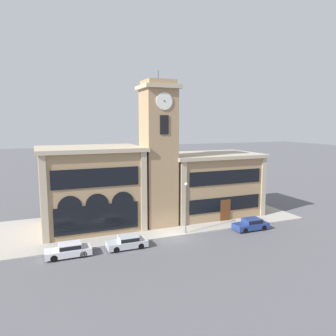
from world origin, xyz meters
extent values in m
plane|color=#56565B|center=(0.00, 0.00, 0.00)|extent=(300.00, 300.00, 0.00)
cube|color=#A39E93|center=(0.00, 6.68, 0.07)|extent=(37.71, 13.36, 0.15)
cube|color=#9E7F5B|center=(0.00, 4.89, 8.38)|extent=(3.78, 3.78, 16.76)
cube|color=tan|center=(0.00, 4.89, 16.98)|extent=(4.48, 4.48, 0.45)
cube|color=#9E7F5B|center=(0.00, 4.89, 17.51)|extent=(3.48, 3.48, 0.60)
cylinder|color=#4C4C51|center=(0.00, 4.89, 18.41)|extent=(0.10, 0.10, 1.20)
cylinder|color=silver|center=(0.00, 2.95, 15.26)|extent=(1.99, 0.10, 1.99)
cylinder|color=black|center=(0.00, 2.88, 15.26)|extent=(0.16, 0.04, 0.16)
cylinder|color=silver|center=(1.94, 4.89, 15.26)|extent=(0.10, 1.99, 1.99)
cylinder|color=black|center=(2.01, 4.89, 15.26)|extent=(0.04, 0.16, 0.16)
cube|color=black|center=(0.00, 2.96, 12.57)|extent=(1.06, 0.10, 2.20)
cube|color=#9E7F5B|center=(-7.99, 7.18, 4.75)|extent=(11.59, 8.36, 9.50)
cube|color=tan|center=(-7.99, 7.18, 9.73)|extent=(12.29, 9.06, 0.45)
cube|color=tan|center=(-13.43, 2.94, 4.75)|extent=(0.70, 0.16, 9.50)
cube|color=tan|center=(-2.54, 2.94, 4.75)|extent=(0.70, 0.16, 9.50)
cube|color=black|center=(-7.99, 2.96, 6.84)|extent=(9.50, 0.10, 2.09)
cube|color=black|center=(-7.99, 2.96, 2.28)|extent=(9.27, 0.10, 3.04)
cylinder|color=black|center=(-10.89, 2.95, 3.80)|extent=(2.55, 0.06, 2.55)
cylinder|color=black|center=(-7.99, 2.95, 3.80)|extent=(2.55, 0.06, 2.55)
cylinder|color=black|center=(-5.09, 2.95, 3.80)|extent=(2.55, 0.06, 2.55)
cube|color=#9E7F5B|center=(8.52, 7.18, 4.07)|extent=(12.66, 8.36, 8.14)
cube|color=tan|center=(8.52, 7.18, 8.37)|extent=(13.36, 9.06, 0.45)
cube|color=tan|center=(2.54, 2.94, 4.07)|extent=(0.70, 0.16, 8.14)
cube|color=tan|center=(14.50, 2.94, 4.07)|extent=(0.70, 0.16, 8.14)
cube|color=black|center=(8.52, 2.96, 5.86)|extent=(10.38, 0.10, 1.79)
cube|color=#5B3319|center=(8.52, 2.95, 1.47)|extent=(1.50, 0.12, 2.93)
cube|color=black|center=(8.52, 2.96, 2.34)|extent=(10.38, 0.10, 1.82)
cube|color=silver|center=(-11.58, -1.13, 0.50)|extent=(4.32, 1.75, 0.64)
cube|color=silver|center=(-11.41, -1.13, 1.08)|extent=(2.08, 1.56, 0.51)
cube|color=black|center=(-11.41, -1.13, 1.08)|extent=(1.99, 1.60, 0.38)
cylinder|color=black|center=(-12.92, -1.88, 0.33)|extent=(0.67, 0.22, 0.67)
cylinder|color=black|center=(-12.92, -0.37, 0.33)|extent=(0.67, 0.22, 0.67)
cylinder|color=black|center=(-10.25, -1.89, 0.33)|extent=(0.67, 0.22, 0.67)
cylinder|color=black|center=(-10.24, -0.38, 0.33)|extent=(0.67, 0.22, 0.67)
cube|color=#B2B7C1|center=(-5.78, -1.13, 0.49)|extent=(4.12, 1.81, 0.63)
cube|color=#B2B7C1|center=(-5.61, -1.13, 1.04)|extent=(1.98, 1.62, 0.48)
cube|color=black|center=(-5.61, -1.13, 1.04)|extent=(1.90, 1.65, 0.36)
cylinder|color=black|center=(-7.05, -1.91, 0.31)|extent=(0.62, 0.22, 0.62)
cylinder|color=black|center=(-7.05, -0.34, 0.31)|extent=(0.62, 0.22, 0.62)
cylinder|color=black|center=(-4.51, -1.92, 0.31)|extent=(0.62, 0.22, 0.62)
cylinder|color=black|center=(-4.50, -0.35, 0.31)|extent=(0.62, 0.22, 0.62)
cube|color=navy|center=(9.54, -1.13, 0.53)|extent=(4.28, 1.80, 0.69)
cube|color=navy|center=(9.71, -1.13, 1.13)|extent=(2.06, 1.61, 0.51)
cube|color=black|center=(9.71, -1.13, 1.13)|extent=(1.98, 1.65, 0.38)
cylinder|color=black|center=(8.21, -1.90, 0.33)|extent=(0.67, 0.22, 0.66)
cylinder|color=black|center=(8.22, -0.34, 0.33)|extent=(0.67, 0.22, 0.66)
cylinder|color=black|center=(10.86, -1.92, 0.33)|extent=(0.67, 0.22, 0.66)
cylinder|color=black|center=(10.87, -0.36, 0.33)|extent=(0.67, 0.22, 0.66)
cylinder|color=#4C4C51|center=(1.66, 0.44, 2.93)|extent=(0.12, 0.12, 5.56)
sphere|color=silver|center=(1.66, 0.44, 5.89)|extent=(0.36, 0.36, 0.36)
cylinder|color=red|center=(11.45, 0.59, 0.50)|extent=(0.22, 0.22, 0.70)
sphere|color=red|center=(11.45, 0.59, 0.93)|extent=(0.19, 0.19, 0.19)
camera|label=1|loc=(-14.06, -32.56, 12.75)|focal=35.00mm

